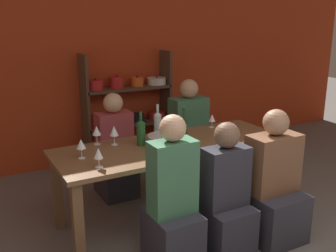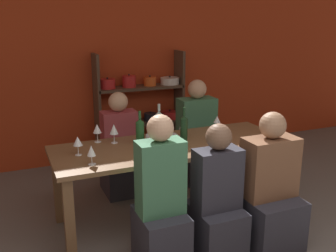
{
  "view_description": "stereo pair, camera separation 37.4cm",
  "coord_description": "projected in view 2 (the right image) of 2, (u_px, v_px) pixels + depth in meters",
  "views": [
    {
      "loc": [
        -1.71,
        -1.13,
        1.92
      ],
      "look_at": [
        0.03,
        2.03,
        0.9
      ],
      "focal_mm": 42.0,
      "sensor_mm": 36.0,
      "label": 1
    },
    {
      "loc": [
        -1.38,
        -1.29,
        1.92
      ],
      "look_at": [
        0.03,
        2.03,
        0.9
      ],
      "focal_mm": 42.0,
      "sensor_mm": 36.0,
      "label": 2
    }
  ],
  "objects": [
    {
      "name": "wall_back_red",
      "position": [
        113.0,
        60.0,
        5.21
      ],
      "size": [
        8.8,
        0.06,
        2.7
      ],
      "color": "#B23819",
      "rests_on": "ground_plane"
    },
    {
      "name": "shelf_unit",
      "position": [
        140.0,
        117.0,
        5.34
      ],
      "size": [
        1.2,
        0.3,
        1.46
      ],
      "color": "#4C3828",
      "rests_on": "ground_plane"
    },
    {
      "name": "dining_table",
      "position": [
        172.0,
        153.0,
        3.72
      ],
      "size": [
        2.23,
        0.82,
        0.75
      ],
      "color": "brown",
      "rests_on": "ground_plane"
    },
    {
      "name": "mixing_bowl",
      "position": [
        162.0,
        140.0,
        3.62
      ],
      "size": [
        0.3,
        0.3,
        0.11
      ],
      "color": "#B7BABC",
      "rests_on": "dining_table"
    },
    {
      "name": "wine_bottle_green",
      "position": [
        184.0,
        128.0,
        3.75
      ],
      "size": [
        0.07,
        0.07,
        0.33
      ],
      "color": "#19381E",
      "rests_on": "dining_table"
    },
    {
      "name": "wine_bottle_dark",
      "position": [
        140.0,
        131.0,
        3.66
      ],
      "size": [
        0.08,
        0.08,
        0.32
      ],
      "color": "#1E4C23",
      "rests_on": "dining_table"
    },
    {
      "name": "wine_bottle_amber",
      "position": [
        159.0,
        124.0,
        3.88
      ],
      "size": [
        0.08,
        0.08,
        0.33
      ],
      "color": "#B2C6C1",
      "rests_on": "dining_table"
    },
    {
      "name": "wine_glass_empty_a",
      "position": [
        114.0,
        129.0,
        3.69
      ],
      "size": [
        0.08,
        0.08,
        0.18
      ],
      "color": "white",
      "rests_on": "dining_table"
    },
    {
      "name": "wine_glass_red_a",
      "position": [
        91.0,
        151.0,
        3.16
      ],
      "size": [
        0.07,
        0.07,
        0.16
      ],
      "color": "white",
      "rests_on": "dining_table"
    },
    {
      "name": "wine_glass_empty_b",
      "position": [
        97.0,
        129.0,
        3.72
      ],
      "size": [
        0.08,
        0.08,
        0.18
      ],
      "color": "white",
      "rests_on": "dining_table"
    },
    {
      "name": "wine_glass_red_b",
      "position": [
        182.0,
        125.0,
        3.9
      ],
      "size": [
        0.07,
        0.07,
        0.17
      ],
      "color": "white",
      "rests_on": "dining_table"
    },
    {
      "name": "wine_glass_empty_c",
      "position": [
        217.0,
        120.0,
        4.18
      ],
      "size": [
        0.07,
        0.07,
        0.14
      ],
      "color": "white",
      "rests_on": "dining_table"
    },
    {
      "name": "wine_glass_empty_d",
      "position": [
        78.0,
        141.0,
        3.37
      ],
      "size": [
        0.08,
        0.08,
        0.17
      ],
      "color": "white",
      "rests_on": "dining_table"
    },
    {
      "name": "person_near_a",
      "position": [
        161.0,
        212.0,
        3.02
      ],
      "size": [
        0.35,
        0.44,
        1.23
      ],
      "color": "#2D2D38",
      "rests_on": "ground_plane"
    },
    {
      "name": "person_far_a",
      "position": [
        120.0,
        156.0,
        4.33
      ],
      "size": [
        0.38,
        0.47,
        1.14
      ],
      "rotation": [
        0.0,
        0.0,
        3.14
      ],
      "color": "#2D2D38",
      "rests_on": "ground_plane"
    },
    {
      "name": "person_near_b",
      "position": [
        267.0,
        197.0,
        3.36
      ],
      "size": [
        0.45,
        0.57,
        1.17
      ],
      "color": "#2D2D38",
      "rests_on": "ground_plane"
    },
    {
      "name": "person_far_b",
      "position": [
        196.0,
        143.0,
        4.73
      ],
      "size": [
        0.44,
        0.55,
        1.21
      ],
      "rotation": [
        0.0,
        0.0,
        3.14
      ],
      "color": "#2D2D38",
      "rests_on": "ground_plane"
    },
    {
      "name": "person_near_c",
      "position": [
        216.0,
        207.0,
        3.2
      ],
      "size": [
        0.37,
        0.47,
        1.12
      ],
      "color": "#2D2D38",
      "rests_on": "ground_plane"
    }
  ]
}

